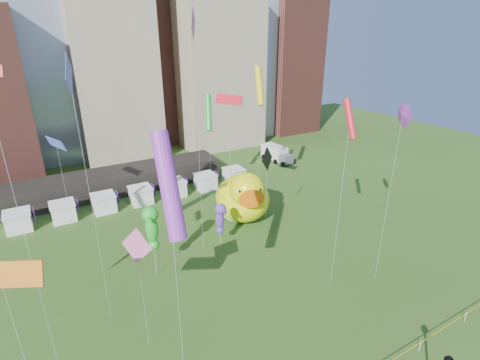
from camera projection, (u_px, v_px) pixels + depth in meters
skyline at (96, 38)px, 63.63m from camera, size 101.00×23.00×68.00m
pavilion at (95, 185)px, 53.01m from camera, size 38.00×6.00×3.20m
vendor_tents at (141, 196)px, 50.72m from camera, size 33.24×2.80×2.40m
big_duck at (243, 196)px, 45.25m from camera, size 8.99×10.25×7.21m
small_duck at (235, 210)px, 45.63m from camera, size 4.04×4.85×3.48m
seahorse_green at (152, 225)px, 33.81m from camera, size 2.07×2.29×7.61m
seahorse_purple at (220, 216)px, 38.99m from camera, size 1.37×1.65×5.50m
box_truck at (276, 153)px, 67.26m from camera, size 3.23×6.85×2.81m
kite_0 at (350, 119)px, 28.71m from camera, size 0.77×1.92×17.60m
kite_5 at (56, 144)px, 40.85m from camera, size 1.80×3.79×11.32m
kite_7 at (169, 186)px, 20.93m from camera, size 1.37×3.76×17.28m
kite_9 at (137, 247)px, 24.58m from camera, size 1.47×2.56×10.39m
kite_10 at (267, 160)px, 37.01m from camera, size 2.35×1.57×11.78m
kite_11 at (208, 113)px, 48.57m from camera, size 1.92×2.91×14.77m
kite_12 at (259, 86)px, 43.81m from camera, size 1.57×2.85×18.67m
kite_13 at (70, 81)px, 23.24m from camera, size 0.78×2.65×21.30m
kite_15 at (403, 115)px, 29.39m from camera, size 1.20×1.71×17.11m
kite_16 at (229, 100)px, 36.75m from camera, size 1.88×2.98×16.54m
kite_17 at (193, 29)px, 31.73m from camera, size 1.55×2.65×24.68m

